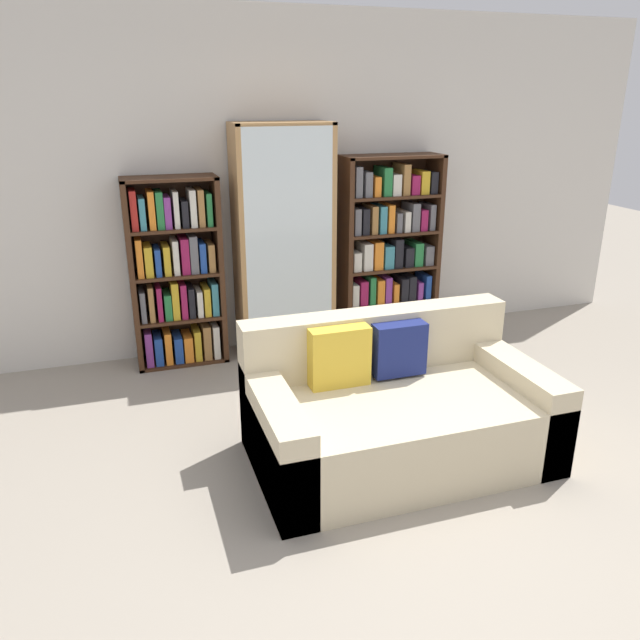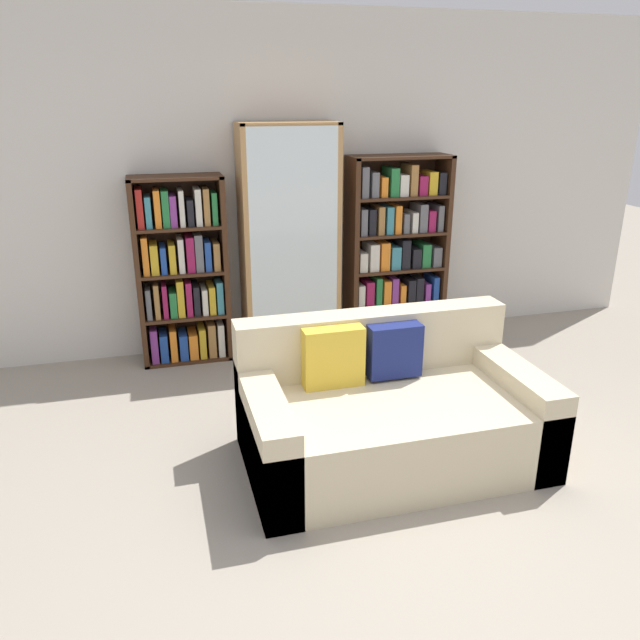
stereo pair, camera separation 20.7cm
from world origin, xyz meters
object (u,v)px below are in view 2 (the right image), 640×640
object	(u,v)px
couch	(389,414)
display_cabinet	(289,242)
wine_bottle	(404,359)
bookshelf_left	(182,274)
bookshelf_right	(396,253)

from	to	relation	value
couch	display_cabinet	bearing A→B (deg)	95.62
couch	wine_bottle	world-z (taller)	couch
bookshelf_left	display_cabinet	distance (m)	0.89
couch	wine_bottle	bearing A→B (deg)	62.91
couch	bookshelf_left	world-z (taller)	bookshelf_left
couch	bookshelf_left	xyz separation A→B (m)	(-1.05, 1.85, 0.43)
bookshelf_right	wine_bottle	size ratio (longest dim) A/B	4.13
bookshelf_left	wine_bottle	bearing A→B (deg)	-28.19
display_cabinet	wine_bottle	bearing A→B (deg)	-49.76
bookshelf_left	bookshelf_right	xyz separation A→B (m)	(1.81, 0.00, 0.05)
couch	bookshelf_right	xyz separation A→B (m)	(0.76, 1.85, 0.49)
bookshelf_right	couch	bearing A→B (deg)	-112.39
couch	wine_bottle	distance (m)	1.14
wine_bottle	display_cabinet	bearing A→B (deg)	130.24
display_cabinet	bookshelf_right	xyz separation A→B (m)	(0.94, 0.02, -0.16)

